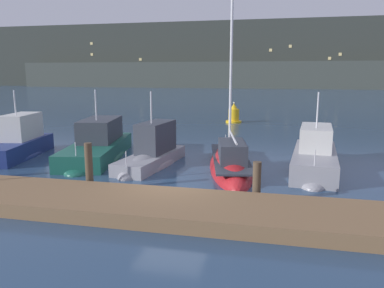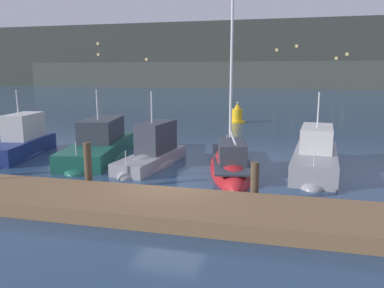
{
  "view_description": "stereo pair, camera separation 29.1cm",
  "coord_description": "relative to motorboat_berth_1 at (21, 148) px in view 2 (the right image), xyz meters",
  "views": [
    {
      "loc": [
        3.57,
        -12.59,
        4.33
      ],
      "look_at": [
        0.0,
        3.39,
        1.2
      ],
      "focal_mm": 35.0,
      "sensor_mm": 36.0,
      "label": 1
    },
    {
      "loc": [
        3.85,
        -12.53,
        4.33
      ],
      "look_at": [
        0.0,
        3.39,
        1.2
      ],
      "focal_mm": 35.0,
      "sensor_mm": 36.0,
      "label": 2
    }
  ],
  "objects": [
    {
      "name": "dock",
      "position": [
        9.45,
        -6.13,
        -0.21
      ],
      "size": [
        27.33,
        2.8,
        0.45
      ],
      "primitive_type": "cube",
      "color": "brown",
      "rests_on": "ground"
    },
    {
      "name": "motorboat_berth_2",
      "position": [
        4.14,
        0.7,
        -0.08
      ],
      "size": [
        3.68,
        7.66,
        4.04
      ],
      "color": "#195647",
      "rests_on": "ground"
    },
    {
      "name": "hillside_backdrop",
      "position": [
        9.3,
        101.76,
        8.44
      ],
      "size": [
        240.0,
        23.0,
        19.24
      ],
      "color": "#333833",
      "rests_on": "ground"
    },
    {
      "name": "motorboat_berth_5",
      "position": [
        14.83,
        0.45,
        -0.08
      ],
      "size": [
        2.6,
        6.63,
        4.08
      ],
      "color": "gray",
      "rests_on": "ground"
    },
    {
      "name": "sailboat_berth_4",
      "position": [
        11.12,
        -0.21,
        -0.31
      ],
      "size": [
        3.21,
        7.43,
        10.29
      ],
      "color": "red",
      "rests_on": "ground"
    },
    {
      "name": "channel_buoy",
      "position": [
        9.46,
        16.11,
        0.23
      ],
      "size": [
        1.39,
        1.39,
        1.82
      ],
      "color": "gold",
      "rests_on": "ground"
    },
    {
      "name": "motorboat_berth_1",
      "position": [
        0.0,
        0.0,
        0.0
      ],
      "size": [
        2.66,
        5.81,
        3.97
      ],
      "color": "navy",
      "rests_on": "ground"
    },
    {
      "name": "ground_plane",
      "position": [
        9.45,
        -4.13,
        -0.43
      ],
      "size": [
        400.0,
        400.0,
        0.0
      ],
      "primitive_type": "plane",
      "color": "navy"
    },
    {
      "name": "mooring_pile_1",
      "position": [
        6.39,
        -4.48,
        0.47
      ],
      "size": [
        0.28,
        0.28,
        1.81
      ],
      "primitive_type": "cylinder",
      "color": "#4C3D2D",
      "rests_on": "ground"
    },
    {
      "name": "motorboat_berth_3",
      "position": [
        7.41,
        -0.25,
        -0.13
      ],
      "size": [
        2.35,
        5.68,
        4.17
      ],
      "color": "gray",
      "rests_on": "ground"
    },
    {
      "name": "mooring_pile_2",
      "position": [
        12.52,
        -4.48,
        0.28
      ],
      "size": [
        0.28,
        0.28,
        1.42
      ],
      "primitive_type": "cylinder",
      "color": "#4C3D2D",
      "rests_on": "ground"
    }
  ]
}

